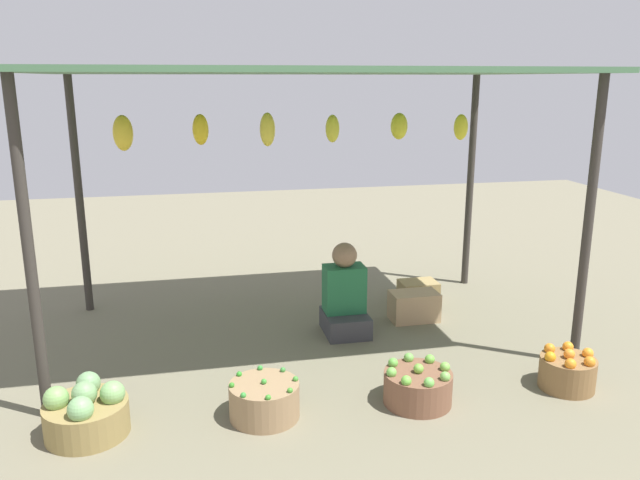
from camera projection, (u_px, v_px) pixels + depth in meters
name	position (u px, v px, depth m)	size (l,w,h in m)	color
ground_plane	(307.00, 333.00, 5.35)	(14.00, 14.00, 0.00)	#716C56
market_stall_structure	(305.00, 88.00, 4.84)	(4.08, 2.25, 2.18)	#38332D
vendor_person	(345.00, 299.00, 5.30)	(0.36, 0.44, 0.78)	#39393E
basket_cabbages	(86.00, 413.00, 3.80)	(0.50, 0.50, 0.34)	olive
basket_green_chilies	(264.00, 400.00, 3.99)	(0.45, 0.45, 0.26)	#967753
basket_green_apples	(418.00, 386.00, 4.17)	(0.45, 0.45, 0.28)	brown
basket_oranges	(567.00, 371.00, 4.37)	(0.38, 0.38, 0.29)	olive
wooden_crate_near_vendor	(414.00, 306.00, 5.60)	(0.42, 0.26, 0.26)	tan
wooden_crate_stacked_rear	(418.00, 292.00, 6.07)	(0.36, 0.26, 0.20)	#9A814F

